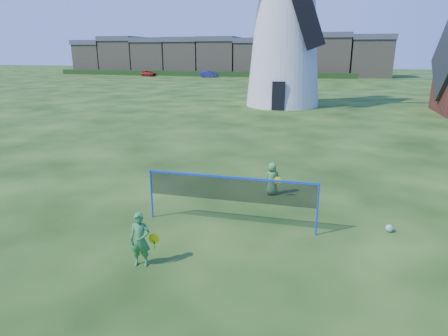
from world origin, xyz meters
TOP-DOWN VIEW (x-y plane):
  - ground at (0.00, 0.00)m, footprint 220.00×220.00m
  - windmill at (-0.70, 26.48)m, footprint 16.16×6.77m
  - badminton_net at (0.62, -0.41)m, footprint 5.05×0.05m
  - player_girl at (-0.96, -3.11)m, footprint 0.69×0.41m
  - player_boy at (1.48, 2.52)m, footprint 0.70×0.56m
  - play_ball at (5.17, 0.31)m, footprint 0.22×0.22m
  - terraced_houses at (-17.97, 72.00)m, footprint 67.51×8.40m
  - hedge at (-22.00, 66.00)m, footprint 62.00×0.80m
  - car_left at (-31.54, 63.41)m, footprint 3.63×2.19m
  - car_right at (-18.80, 63.31)m, footprint 3.68×1.58m

SIDE VIEW (x-z plane):
  - ground at x=0.00m, z-range 0.00..0.00m
  - play_ball at x=5.17m, z-range 0.00..0.22m
  - hedge at x=-22.00m, z-range 0.00..1.00m
  - car_left at x=-31.54m, z-range 0.00..1.16m
  - car_right at x=-18.80m, z-range 0.00..1.18m
  - player_boy at x=1.48m, z-range 0.00..1.19m
  - player_girl at x=-0.96m, z-range 0.00..1.36m
  - badminton_net at x=0.62m, z-range 0.36..1.91m
  - terraced_houses at x=-17.97m, z-range -0.23..8.10m
  - windmill at x=-0.70m, z-range -3.45..17.69m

